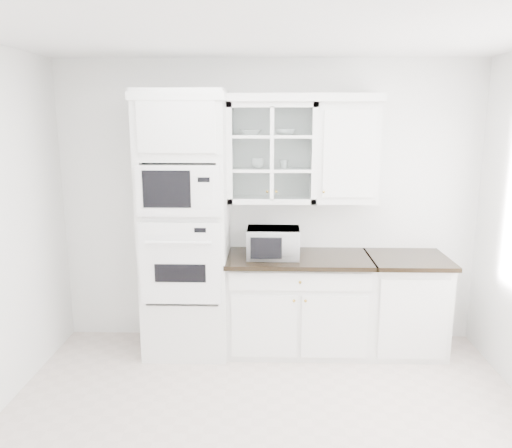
{
  "coord_description": "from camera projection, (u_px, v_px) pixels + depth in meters",
  "views": [
    {
      "loc": [
        0.01,
        -2.99,
        2.16
      ],
      "look_at": [
        -0.1,
        1.05,
        1.3
      ],
      "focal_mm": 35.0,
      "sensor_mm": 36.0,
      "label": 1
    }
  ],
  "objects": [
    {
      "name": "base_cabinet_run",
      "position": [
        298.0,
        302.0,
        4.69
      ],
      "size": [
        1.32,
        0.67,
        0.92
      ],
      "color": "white",
      "rests_on": "ground"
    },
    {
      "name": "ground",
      "position": [
        266.0,
        443.0,
        3.37
      ],
      "size": [
        4.0,
        3.5,
        0.01
      ],
      "primitive_type": "cube",
      "color": "beige",
      "rests_on": "ground"
    },
    {
      "name": "cup_a",
      "position": [
        258.0,
        163.0,
        4.56
      ],
      "size": [
        0.13,
        0.13,
        0.09
      ],
      "primitive_type": "imported",
      "rotation": [
        0.0,
        0.0,
        -0.13
      ],
      "color": "white",
      "rests_on": "upper_cabinet_glass"
    },
    {
      "name": "upper_cabinet_solid",
      "position": [
        346.0,
        153.0,
        4.52
      ],
      "size": [
        0.55,
        0.33,
        0.9
      ],
      "primitive_type": "cube",
      "color": "white",
      "rests_on": "room_shell"
    },
    {
      "name": "bowl_b",
      "position": [
        285.0,
        132.0,
        4.49
      ],
      "size": [
        0.23,
        0.23,
        0.06
      ],
      "primitive_type": "imported",
      "rotation": [
        0.0,
        0.0,
        -0.33
      ],
      "color": "white",
      "rests_on": "upper_cabinet_glass"
    },
    {
      "name": "extra_base_cabinet",
      "position": [
        405.0,
        303.0,
        4.66
      ],
      "size": [
        0.72,
        0.67,
        0.92
      ],
      "color": "white",
      "rests_on": "ground"
    },
    {
      "name": "room_shell",
      "position": [
        268.0,
        175.0,
        3.42
      ],
      "size": [
        4.0,
        3.5,
        2.7
      ],
      "color": "white",
      "rests_on": "ground"
    },
    {
      "name": "cup_b",
      "position": [
        284.0,
        164.0,
        4.55
      ],
      "size": [
        0.1,
        0.1,
        0.08
      ],
      "primitive_type": "imported",
      "rotation": [
        0.0,
        0.0,
        -0.25
      ],
      "color": "white",
      "rests_on": "upper_cabinet_glass"
    },
    {
      "name": "countertop_microwave",
      "position": [
        273.0,
        242.0,
        4.52
      ],
      "size": [
        0.48,
        0.4,
        0.27
      ],
      "primitive_type": "imported",
      "rotation": [
        0.0,
        0.0,
        3.12
      ],
      "color": "white",
      "rests_on": "base_cabinet_run"
    },
    {
      "name": "crown_molding",
      "position": [
        260.0,
        98.0,
        4.41
      ],
      "size": [
        2.14,
        0.38,
        0.07
      ],
      "primitive_type": "cube",
      "color": "white",
      "rests_on": "room_shell"
    },
    {
      "name": "bowl_a",
      "position": [
        251.0,
        132.0,
        4.49
      ],
      "size": [
        0.21,
        0.21,
        0.05
      ],
      "primitive_type": "imported",
      "rotation": [
        0.0,
        0.0,
        0.08
      ],
      "color": "white",
      "rests_on": "upper_cabinet_glass"
    },
    {
      "name": "upper_cabinet_glass",
      "position": [
        272.0,
        153.0,
        4.54
      ],
      "size": [
        0.8,
        0.33,
        0.9
      ],
      "color": "white",
      "rests_on": "room_shell"
    },
    {
      "name": "oven_column",
      "position": [
        186.0,
        226.0,
        4.53
      ],
      "size": [
        0.76,
        0.68,
        2.4
      ],
      "color": "white",
      "rests_on": "ground"
    }
  ]
}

